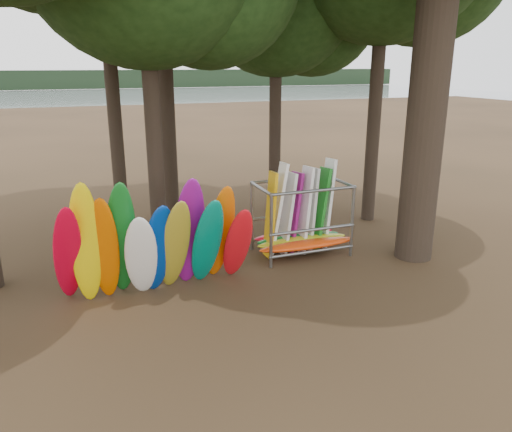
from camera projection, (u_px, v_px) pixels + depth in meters
name	position (u px, v px, depth m)	size (l,w,h in m)	color
ground	(251.00, 289.00, 12.48)	(120.00, 120.00, 0.00)	#47331E
lake	(95.00, 106.00, 66.14)	(160.00, 160.00, 0.00)	gray
far_shore	(80.00, 79.00, 110.27)	(160.00, 4.00, 4.00)	black
kayak_row	(157.00, 245.00, 11.64)	(4.70, 1.98, 3.23)	red
storage_rack	(301.00, 221.00, 14.60)	(3.00, 1.50, 2.73)	slate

